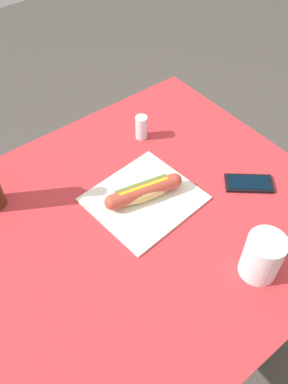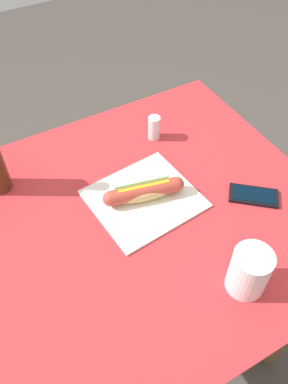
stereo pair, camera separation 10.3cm
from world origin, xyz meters
name	(u,v)px [view 2 (the right image)]	position (x,y,z in m)	size (l,w,h in m)	color
ground_plane	(139,330)	(0.00, 0.00, 0.00)	(6.00, 6.00, 0.00)	#47423D
dining_table	(138,248)	(0.00, 0.00, 0.59)	(0.98, 0.87, 0.74)	brown
paper_wrapper	(144,199)	(0.04, 0.04, 0.74)	(0.27, 0.24, 0.01)	silver
hot_dog	(144,191)	(0.04, 0.04, 0.77)	(0.21, 0.09, 0.05)	#DBB26B
cell_phone	(254,196)	(0.30, -0.09, 0.74)	(0.14, 0.13, 0.01)	black
drinking_cup	(249,271)	(0.12, -0.29, 0.80)	(0.09, 0.09, 0.12)	white
salt_shaker	(154,128)	(0.19, 0.24, 0.77)	(0.04, 0.04, 0.08)	silver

